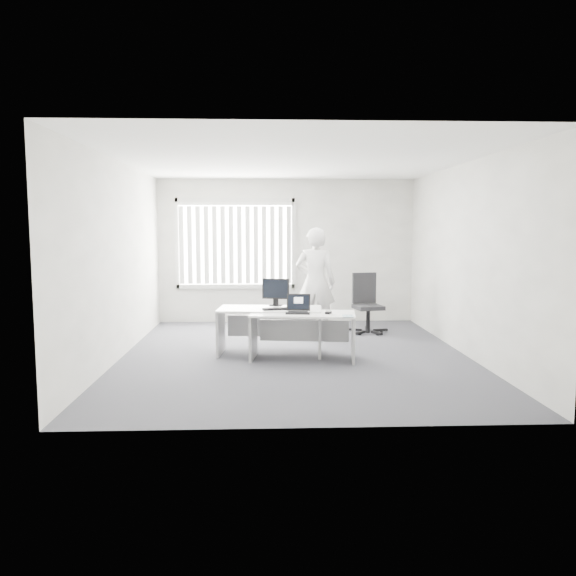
{
  "coord_description": "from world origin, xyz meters",
  "views": [
    {
      "loc": [
        -0.44,
        -8.04,
        1.86
      ],
      "look_at": [
        -0.09,
        0.15,
        0.97
      ],
      "focal_mm": 35.0,
      "sensor_mm": 36.0,
      "label": 1
    }
  ],
  "objects_px": {
    "laptop": "(298,304)",
    "desk_near": "(303,326)",
    "office_chair": "(367,314)",
    "person": "(315,282)",
    "desk_far": "(270,321)",
    "monitor": "(276,292)"
  },
  "relations": [
    {
      "from": "desk_near",
      "to": "person",
      "type": "relative_size",
      "value": 0.82
    },
    {
      "from": "person",
      "to": "desk_near",
      "type": "bearing_deg",
      "value": 90.18
    },
    {
      "from": "desk_near",
      "to": "monitor",
      "type": "distance_m",
      "value": 0.82
    },
    {
      "from": "desk_far",
      "to": "office_chair",
      "type": "xyz_separation_m",
      "value": [
        1.74,
        1.64,
        -0.17
      ]
    },
    {
      "from": "desk_near",
      "to": "laptop",
      "type": "relative_size",
      "value": 4.58
    },
    {
      "from": "laptop",
      "to": "monitor",
      "type": "xyz_separation_m",
      "value": [
        -0.3,
        0.64,
        0.1
      ]
    },
    {
      "from": "desk_far",
      "to": "person",
      "type": "height_order",
      "value": "person"
    },
    {
      "from": "desk_near",
      "to": "office_chair",
      "type": "height_order",
      "value": "office_chair"
    },
    {
      "from": "desk_near",
      "to": "office_chair",
      "type": "relative_size",
      "value": 1.45
    },
    {
      "from": "office_chair",
      "to": "laptop",
      "type": "relative_size",
      "value": 3.16
    },
    {
      "from": "desk_far",
      "to": "monitor",
      "type": "relative_size",
      "value": 3.78
    },
    {
      "from": "laptop",
      "to": "monitor",
      "type": "relative_size",
      "value": 0.81
    },
    {
      "from": "laptop",
      "to": "desk_near",
      "type": "bearing_deg",
      "value": 37.31
    },
    {
      "from": "laptop",
      "to": "monitor",
      "type": "height_order",
      "value": "monitor"
    },
    {
      "from": "desk_far",
      "to": "person",
      "type": "bearing_deg",
      "value": 64.64
    },
    {
      "from": "person",
      "to": "desk_far",
      "type": "bearing_deg",
      "value": 70.75
    },
    {
      "from": "desk_near",
      "to": "desk_far",
      "type": "height_order",
      "value": "desk_far"
    },
    {
      "from": "desk_near",
      "to": "laptop",
      "type": "bearing_deg",
      "value": -141.8
    },
    {
      "from": "desk_near",
      "to": "monitor",
      "type": "xyz_separation_m",
      "value": [
        -0.37,
        0.6,
        0.41
      ]
    },
    {
      "from": "desk_far",
      "to": "monitor",
      "type": "bearing_deg",
      "value": 75.25
    },
    {
      "from": "desk_far",
      "to": "monitor",
      "type": "xyz_separation_m",
      "value": [
        0.09,
        0.25,
        0.4
      ]
    },
    {
      "from": "person",
      "to": "laptop",
      "type": "relative_size",
      "value": 5.57
    }
  ]
}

